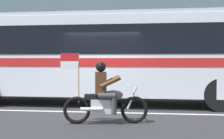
# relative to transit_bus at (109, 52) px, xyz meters

# --- Properties ---
(ground_plane) EXTENTS (60.00, 60.00, 0.00)m
(ground_plane) POSITION_rel_transit_bus_xyz_m (-0.09, -1.19, -1.88)
(ground_plane) COLOR #2B2B2D
(sidewalk_curb) EXTENTS (28.00, 3.80, 0.15)m
(sidewalk_curb) POSITION_rel_transit_bus_xyz_m (-0.09, 3.91, -1.81)
(sidewalk_curb) COLOR #A39E93
(sidewalk_curb) RESTS_ON ground_plane
(lane_center_stripe) EXTENTS (26.60, 0.14, 0.01)m
(lane_center_stripe) POSITION_rel_transit_bus_xyz_m (-0.09, -1.79, -1.88)
(lane_center_stripe) COLOR silver
(lane_center_stripe) RESTS_ON ground_plane
(transit_bus) EXTENTS (13.32, 2.77, 3.22)m
(transit_bus) POSITION_rel_transit_bus_xyz_m (0.00, 0.00, 0.00)
(transit_bus) COLOR silver
(transit_bus) RESTS_ON ground_plane
(motorcycle_with_rider) EXTENTS (2.18, 0.71, 1.78)m
(motorcycle_with_rider) POSITION_rel_transit_bus_xyz_m (0.32, -3.32, -1.22)
(motorcycle_with_rider) COLOR black
(motorcycle_with_rider) RESTS_ON ground_plane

